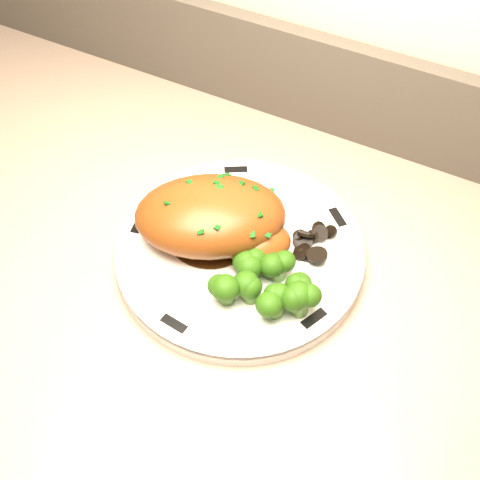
% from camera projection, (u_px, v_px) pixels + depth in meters
% --- Properties ---
extents(plate, '(0.27, 0.27, 0.02)m').
position_uv_depth(plate, '(240.00, 251.00, 0.61)').
color(plate, white).
rests_on(plate, counter).
extents(rim_accent_0, '(0.03, 0.02, 0.00)m').
position_uv_depth(rim_accent_0, '(337.00, 217.00, 0.63)').
color(rim_accent_0, black).
rests_on(rim_accent_0, plate).
extents(rim_accent_1, '(0.03, 0.02, 0.00)m').
position_uv_depth(rim_accent_1, '(236.00, 170.00, 0.67)').
color(rim_accent_1, black).
rests_on(rim_accent_1, plate).
extents(rim_accent_2, '(0.01, 0.03, 0.00)m').
position_uv_depth(rim_accent_2, '(139.00, 224.00, 0.62)').
color(rim_accent_2, black).
rests_on(rim_accent_2, plate).
extents(rim_accent_3, '(0.03, 0.01, 0.00)m').
position_uv_depth(rim_accent_3, '(174.00, 324.00, 0.55)').
color(rim_accent_3, black).
rests_on(rim_accent_3, plate).
extents(rim_accent_4, '(0.02, 0.03, 0.00)m').
position_uv_depth(rim_accent_4, '(314.00, 319.00, 0.55)').
color(rim_accent_4, black).
rests_on(rim_accent_4, plate).
extents(gravy_pool, '(0.09, 0.09, 0.00)m').
position_uv_depth(gravy_pool, '(211.00, 234.00, 0.61)').
color(gravy_pool, '#331B09').
rests_on(gravy_pool, plate).
extents(chicken_breast, '(0.18, 0.16, 0.06)m').
position_uv_depth(chicken_breast, '(216.00, 218.00, 0.59)').
color(chicken_breast, brown).
rests_on(chicken_breast, plate).
extents(mushroom_pile, '(0.08, 0.06, 0.02)m').
position_uv_depth(mushroom_pile, '(292.00, 233.00, 0.61)').
color(mushroom_pile, black).
rests_on(mushroom_pile, plate).
extents(broccoli_florets, '(0.09, 0.07, 0.03)m').
position_uv_depth(broccoli_florets, '(269.00, 284.00, 0.55)').
color(broccoli_florets, '#5A8438').
rests_on(broccoli_florets, plate).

